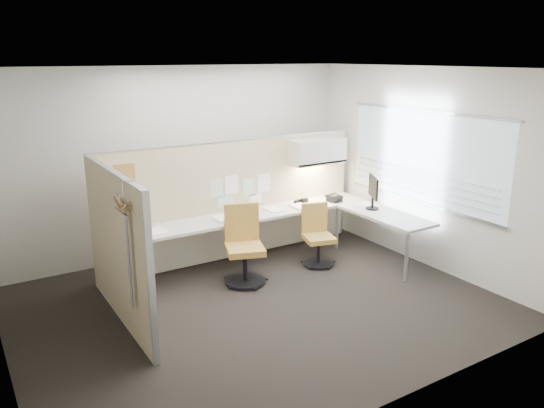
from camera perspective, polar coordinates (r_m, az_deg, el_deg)
floor at (r=6.59m, az=-1.60°, el=-10.81°), size 5.50×4.50×0.01m
ceiling at (r=5.90m, az=-1.82°, el=14.41°), size 5.50×4.50×0.01m
wall_back at (r=8.07m, az=-9.83°, el=4.50°), size 5.50×0.02×2.80m
wall_front at (r=4.39m, az=13.37°, el=-5.24°), size 5.50×0.02×2.80m
wall_right at (r=7.81m, az=16.01°, el=3.75°), size 0.02×4.50×2.80m
window_pane at (r=7.77m, az=15.97°, el=4.82°), size 0.01×2.80×1.30m
partition_back at (r=7.84m, az=-4.12°, el=0.42°), size 4.10×0.06×1.75m
partition_left at (r=6.14m, az=-16.30°, el=-4.58°), size 0.06×2.20×1.75m
desk at (r=7.71m, az=0.08°, el=-1.93°), size 4.00×2.07×0.73m
overhead_bin at (r=8.24m, az=4.85°, el=5.68°), size 0.90×0.36×0.38m
task_light_strip at (r=8.27m, az=4.82°, el=4.25°), size 0.60×0.06×0.02m
pinned_papers at (r=7.81m, az=-3.51°, el=1.57°), size 1.01×0.00×0.47m
poster at (r=7.10m, az=-15.56°, el=2.78°), size 0.28×0.00×0.35m
chair_left at (r=7.06m, az=-3.04°, el=-4.67°), size 0.61×0.63×1.03m
chair_right at (r=7.70m, az=4.89°, el=-3.55°), size 0.50×0.51×0.87m
monitor at (r=7.94m, az=10.82°, el=1.41°), size 0.25×0.42×0.49m
phone at (r=8.33m, az=6.70°, el=0.61°), size 0.24×0.23×0.12m
stapler at (r=8.21m, az=2.74°, el=0.28°), size 0.15×0.09×0.05m
tape_dispenser at (r=8.27m, az=3.52°, el=0.41°), size 0.10×0.07×0.06m
coat_hook at (r=5.36m, az=-15.65°, el=-1.32°), size 0.18×0.43×1.31m
paper_stack_0 at (r=7.01m, az=-12.37°, el=-2.91°), size 0.25×0.31×0.03m
paper_stack_1 at (r=7.35m, az=-5.21°, el=-1.64°), size 0.24×0.31×0.05m
paper_stack_2 at (r=7.85m, az=0.22°, el=-0.57°), size 0.24×0.30×0.02m
paper_stack_3 at (r=7.98m, az=3.06°, el=-0.27°), size 0.24×0.31×0.03m
paper_stack_4 at (r=8.18m, az=10.36°, el=-0.13°), size 0.27×0.33×0.02m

